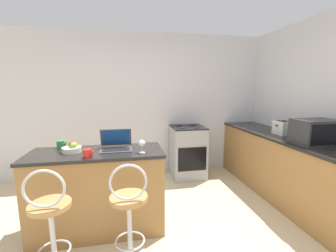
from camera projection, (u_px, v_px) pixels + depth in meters
name	position (u px, v px, depth m)	size (l,w,h in m)	color
wall_back	(134.00, 106.00, 4.14)	(12.00, 0.06, 2.60)	silver
breakfast_bar	(99.00, 191.00, 2.54)	(1.45, 0.60, 0.94)	#9E703D
counter_right	(284.00, 167.00, 3.31)	(0.65, 2.79, 0.94)	#9E703D
bar_stool_near	(51.00, 226.00, 1.89)	(0.40, 0.40, 1.00)	silver
bar_stool_far	(129.00, 218.00, 2.01)	(0.40, 0.40, 1.00)	silver
laptop	(116.00, 144.00, 2.55)	(0.35, 0.29, 0.23)	#47474C
microwave	(315.00, 132.00, 2.76)	(0.49, 0.36, 0.31)	#2D2D30
toaster	(283.00, 128.00, 3.34)	(0.23, 0.24, 0.20)	silver
stove_range	(187.00, 152.00, 4.11)	(0.59, 0.61, 0.94)	#9EA3A8
mug_red	(88.00, 153.00, 2.23)	(0.10, 0.08, 0.09)	red
wine_glass_tall	(142.00, 144.00, 2.39)	(0.07, 0.07, 0.14)	silver
fruit_bowl	(72.00, 148.00, 2.43)	(0.20, 0.20, 0.11)	silver
mug_green	(61.00, 145.00, 2.57)	(0.10, 0.09, 0.09)	#338447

